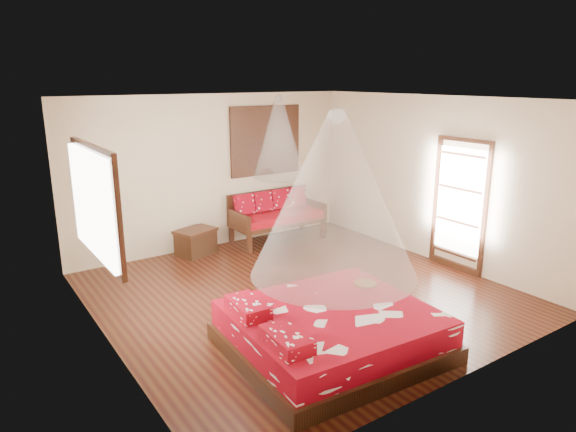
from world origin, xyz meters
The scene contains 10 objects.
room centered at (0.00, 0.00, 1.40)m, with size 5.54×5.54×2.84m.
bed centered at (-0.68, -1.53, 0.25)m, with size 2.38×2.18×0.65m.
daybed centered at (1.10, 2.38, 0.52)m, with size 1.80×0.80×0.95m.
storage_chest centered at (-0.56, 2.45, 0.24)m, with size 0.80×0.68×0.47m.
shutter_panel centered at (1.10, 2.72, 1.90)m, with size 1.52×0.06×1.32m.
window_left centered at (-2.71, 0.20, 1.70)m, with size 0.10×1.74×1.34m.
glazed_door centered at (2.72, -0.60, 1.07)m, with size 0.08×1.02×2.16m.
wine_tray centered at (0.18, -1.17, 0.56)m, with size 0.29×0.29×0.23m.
mosquito_net_main centered at (-0.66, -1.53, 1.85)m, with size 1.85×1.85×1.80m, color white.
mosquito_net_daybed centered at (1.10, 2.25, 2.00)m, with size 0.95×0.95×1.50m, color white.
Camera 1 is at (-4.10, -5.68, 3.08)m, focal length 32.00 mm.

